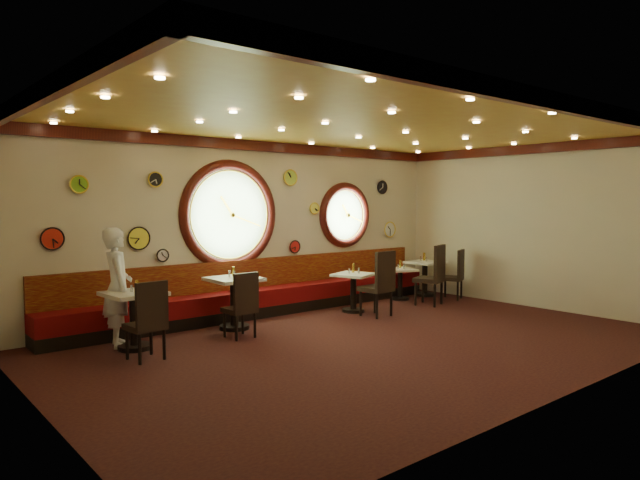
{
  "coord_description": "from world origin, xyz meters",
  "views": [
    {
      "loc": [
        -5.9,
        -5.93,
        2.11
      ],
      "look_at": [
        -0.3,
        0.8,
        1.5
      ],
      "focal_mm": 32.0,
      "sensor_mm": 36.0,
      "label": 1
    }
  ],
  "objects": [
    {
      "name": "wall_clock_3",
      "position": [
        -1.9,
        2.96,
        1.2
      ],
      "size": [
        0.2,
        0.03,
        0.2
      ],
      "primitive_type": "cylinder",
      "rotation": [
        1.57,
        0.0,
        0.0
      ],
      "color": "white",
      "rests_on": "wall_back"
    },
    {
      "name": "wall_front",
      "position": [
        0.0,
        -3.0,
        1.6
      ],
      "size": [
        9.0,
        0.02,
        3.2
      ],
      "primitive_type": "cube",
      "color": "beige",
      "rests_on": "floor"
    },
    {
      "name": "condiment_b_salt",
      "position": [
        -1.1,
        2.16,
        0.9
      ],
      "size": [
        0.04,
        0.04,
        0.1
      ],
      "primitive_type": "cylinder",
      "color": "silver",
      "rests_on": "table_b"
    },
    {
      "name": "wall_clock_5",
      "position": [
        3.3,
        2.96,
        2.4
      ],
      "size": [
        0.28,
        0.03,
        0.28
      ],
      "primitive_type": "cylinder",
      "rotation": [
        1.57,
        0.0,
        0.0
      ],
      "color": "black",
      "rests_on": "wall_back"
    },
    {
      "name": "wall_left",
      "position": [
        -4.5,
        0.0,
        1.6
      ],
      "size": [
        0.02,
        6.0,
        3.2
      ],
      "primitive_type": "cube",
      "color": "beige",
      "rests_on": "floor"
    },
    {
      "name": "porthole_left_frame",
      "position": [
        -0.6,
        2.98,
        1.85
      ],
      "size": [
        1.98,
        0.18,
        1.98
      ],
      "primitive_type": "torus",
      "rotation": [
        1.57,
        0.0,
        0.0
      ],
      "color": "#3B0E0A",
      "rests_on": "wall_back"
    },
    {
      "name": "condiment_c_salt",
      "position": [
        1.36,
        1.93,
        0.78
      ],
      "size": [
        0.03,
        0.03,
        0.09
      ],
      "primitive_type": "cylinder",
      "color": "silver",
      "rests_on": "table_c"
    },
    {
      "name": "wall_clock_4",
      "position": [
        -2.0,
        2.96,
        2.45
      ],
      "size": [
        0.24,
        0.03,
        0.24
      ],
      "primitive_type": "cylinder",
      "rotation": [
        1.57,
        0.0,
        0.0
      ],
      "color": "black",
      "rests_on": "wall_back"
    },
    {
      "name": "wall_clock_9",
      "position": [
        -3.2,
        2.96,
        2.35
      ],
      "size": [
        0.26,
        0.03,
        0.26
      ],
      "primitive_type": "cylinder",
      "rotation": [
        1.57,
        0.0,
        0.0
      ],
      "color": "#7ECC28",
      "rests_on": "wall_back"
    },
    {
      "name": "wall_clock_6",
      "position": [
        0.85,
        2.96,
        1.2
      ],
      "size": [
        0.24,
        0.03,
        0.24
      ],
      "primitive_type": "cylinder",
      "rotation": [
        1.57,
        0.0,
        0.0
      ],
      "color": "red",
      "rests_on": "wall_back"
    },
    {
      "name": "chair_a",
      "position": [
        -2.91,
        1.17,
        0.61
      ],
      "size": [
        0.48,
        0.48,
        0.66
      ],
      "rotation": [
        0.0,
        0.0,
        0.09
      ],
      "color": "black",
      "rests_on": "floor"
    },
    {
      "name": "condiment_d_pepper",
      "position": [
        3.13,
        2.14,
        0.72
      ],
      "size": [
        0.04,
        0.04,
        0.11
      ],
      "primitive_type": "cylinder",
      "color": "#B8B8BD",
      "rests_on": "table_d"
    },
    {
      "name": "porthole_right_glass",
      "position": [
        2.2,
        3.0,
        1.8
      ],
      "size": [
        1.1,
        0.02,
        1.1
      ],
      "primitive_type": "cylinder",
      "rotation": [
        1.57,
        0.0,
        0.0
      ],
      "color": "#81AE68",
      "rests_on": "wall_back"
    },
    {
      "name": "wall_back",
      "position": [
        0.0,
        3.0,
        1.6
      ],
      "size": [
        9.0,
        0.02,
        3.2
      ],
      "primitive_type": "cube",
      "color": "beige",
      "rests_on": "floor"
    },
    {
      "name": "table_e",
      "position": [
        3.9,
        2.21,
        0.48
      ],
      "size": [
        0.72,
        0.72,
        0.76
      ],
      "color": "black",
      "rests_on": "floor"
    },
    {
      "name": "condiment_a_pepper",
      "position": [
        -2.75,
        1.86,
        0.87
      ],
      "size": [
        0.03,
        0.03,
        0.09
      ],
      "primitive_type": "cylinder",
      "color": "silver",
      "rests_on": "table_a"
    },
    {
      "name": "floor",
      "position": [
        0.0,
        0.0,
        0.0
      ],
      "size": [
        9.0,
        6.0,
        0.0
      ],
      "primitive_type": "cube",
      "color": "black",
      "rests_on": "ground"
    },
    {
      "name": "condiment_a_salt",
      "position": [
        -2.86,
        1.88,
        0.87
      ],
      "size": [
        0.04,
        0.04,
        0.1
      ],
      "primitive_type": "cylinder",
      "color": "#BABABF",
      "rests_on": "table_a"
    },
    {
      "name": "porthole_left_ring",
      "position": [
        -0.6,
        2.95,
        1.85
      ],
      "size": [
        1.61,
        0.03,
        1.61
      ],
      "primitive_type": "torus",
      "rotation": [
        1.57,
        0.0,
        0.0
      ],
      "color": "yellow",
      "rests_on": "wall_back"
    },
    {
      "name": "banquette_seat",
      "position": [
        0.0,
        2.72,
        0.35
      ],
      "size": [
        8.0,
        0.55,
        0.3
      ],
      "primitive_type": "cube",
      "color": "#5D080B",
      "rests_on": "banquette_base"
    },
    {
      "name": "wall_clock_1",
      "position": [
        3.55,
        2.96,
        1.45
      ],
      "size": [
        0.34,
        0.03,
        0.34
      ],
      "primitive_type": "cylinder",
      "rotation": [
        1.57,
        0.0,
        0.0
      ],
      "color": "silver",
      "rests_on": "wall_back"
    },
    {
      "name": "wall_right",
      "position": [
        4.5,
        0.0,
        1.6
      ],
      "size": [
        0.02,
        6.0,
        3.2
      ],
      "primitive_type": "cube",
      "color": "beige",
      "rests_on": "floor"
    },
    {
      "name": "condiment_c_bottle",
      "position": [
        1.52,
        1.99,
        0.82
      ],
      "size": [
        0.06,
        0.06,
        0.18
      ],
      "primitive_type": "cylinder",
      "color": "gold",
      "rests_on": "table_c"
    },
    {
      "name": "condiment_b_bottle",
      "position": [
        -1.0,
        2.21,
        0.93
      ],
      "size": [
        0.05,
        0.05,
        0.16
      ],
      "primitive_type": "cylinder",
      "color": "gold",
      "rests_on": "table_b"
    },
    {
      "name": "condiment_d_bottle",
      "position": [
        3.19,
        2.3,
        0.75
      ],
      "size": [
        0.05,
        0.05,
        0.16
      ],
      "primitive_type": "cylinder",
      "color": "gold",
      "rests_on": "table_d"
    },
    {
      "name": "condiment_e_salt",
      "position": [
        3.87,
        2.31,
        0.82
      ],
      "size": [
        0.04,
        0.04,
        0.1
      ],
      "primitive_type": "cylinder",
      "color": "silver",
      "rests_on": "table_e"
    },
    {
      "name": "table_d",
      "position": [
        3.09,
        2.21,
        0.42
      ],
      "size": [
        0.79,
        0.79,
        0.66
      ],
      "color": "black",
      "rests_on": "floor"
    },
    {
      "name": "table_c",
      "position": [
        1.42,
        1.87,
        0.46
      ],
      "size": [
        0.85,
        0.85,
        0.73
      ],
      "color": "black",
      "rests_on": "floor"
    },
    {
      "name": "molding_back",
      "position": [
        0.0,
        2.95,
        3.11
      ],
      "size": [
        9.0,
        0.1,
        0.18
      ],
      "primitive_type": "cube",
      "color": "#3B0E0A",
      "rests_on": "wall_back"
    },
    {
      "name": "wall_clock_8",
      "position": [
        1.35,
        2.96,
        1.95
      ],
      "size": [
        0.22,
        0.03,
        0.22
      ],
      "primitive_type": "cylinder",
      "rotation": [
        1.57,
        0.0,
        0.0
      ],
      "color": "#D9DB49",
      "rests_on": "wall_back"
    },
    {
      "name": "table_b",
      "position": [
        -1.07,
        2.07,
        0.54
      ],
      "size": [
        0.79,
        0.79,
        0.85
      ],
      "color": "black",
      "rests_on": "floor"
    },
    {
      "name": "molding_front",
      "position": [
        0.0,
        -2.95,
        3.11
      ],
      "size": [
        9.0,
        0.1,
        0.18
      ],
      "primitive_type": "cube",
      "color": "#3B0E0A",
      "rests_on": "wall_back"
    },
    {
      "name": "ceiling",
      "position": [
        0.0,
        0.0,
        3.2
      ],
      "size": [
        9.0,
        6.0,
        0.02
      ],
      "primitive_type": "cube",
      "color": "gold",
      "rests_on": "wall_back"
    },
    {
      "name": "wall_clock_2",
      "position": [
        -3.6,
        2.96,
        1.55
      ],
      "size": [
        0.32,
        0.03,
        0.32
      ],
      "primitive_type": "cylinder",
      "rotation": [
        1.57,
        0.0,
        0.0
      ],
      "color": "red",
      "rests_on": "wall_back"
    },
    {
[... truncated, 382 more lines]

